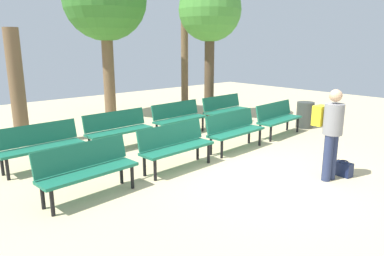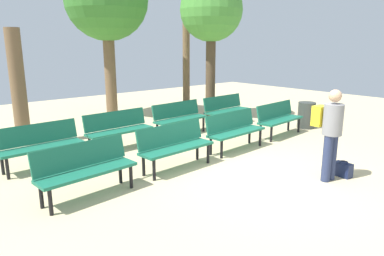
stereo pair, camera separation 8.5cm
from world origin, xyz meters
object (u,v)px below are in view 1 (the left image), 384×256
at_px(bench_r0_c3, 278,117).
at_px(trash_bin, 305,115).
at_px(bench_r0_c0, 87,167).
at_px(bench_r1_c2, 179,116).
at_px(bench_r0_c1, 175,144).
at_px(bench_r0_c2, 234,128).
at_px(tree_3, 17,88).
at_px(visitor_with_backpack, 331,129).
at_px(bench_r1_c3, 224,108).
at_px(tree_0, 210,12).
at_px(bench_r1_c1, 118,128).
at_px(bench_r1_c0, 40,143).
at_px(handbag, 343,169).
at_px(tree_2, 105,0).
at_px(tree_1, 185,64).

relative_size(bench_r0_c3, trash_bin, 2.14).
relative_size(bench_r0_c0, bench_r1_c2, 1.00).
distance_m(bench_r0_c1, bench_r0_c2, 1.84).
height_order(tree_3, visitor_with_backpack, tree_3).
relative_size(bench_r0_c3, bench_r1_c3, 1.01).
relative_size(tree_0, trash_bin, 5.83).
height_order(bench_r1_c1, bench_r1_c2, same).
bearing_deg(bench_r1_c0, visitor_with_backpack, -49.59).
bearing_deg(handbag, bench_r1_c1, 117.22).
bearing_deg(bench_r1_c1, handbag, -64.39).
bearing_deg(bench_r1_c2, bench_r0_c1, -133.81).
bearing_deg(bench_r0_c1, tree_0, 35.65).
relative_size(bench_r1_c2, handbag, 4.86).
bearing_deg(bench_r0_c0, handbag, -34.05).
height_order(bench_r0_c3, handbag, bench_r0_c3).
height_order(bench_r0_c2, tree_2, tree_2).
distance_m(bench_r1_c2, tree_2, 4.70).
xyz_separation_m(bench_r1_c1, handbag, (2.24, -4.35, -0.37)).
distance_m(bench_r1_c2, tree_0, 3.73).
bearing_deg(bench_r1_c1, bench_r0_c1, -87.30).
bearing_deg(bench_r1_c1, trash_bin, -20.09).
xyz_separation_m(bench_r0_c1, bench_r0_c3, (3.71, 0.23, 0.00)).
xyz_separation_m(bench_r0_c3, tree_2, (-2.15, 5.20, 3.27)).
xyz_separation_m(bench_r0_c0, tree_1, (6.30, 5.00, 1.18)).
height_order(bench_r0_c3, tree_2, tree_2).
relative_size(bench_r0_c1, tree_2, 0.31).
bearing_deg(trash_bin, bench_r0_c0, -177.33).
distance_m(bench_r1_c0, tree_0, 6.68).
bearing_deg(trash_bin, bench_r1_c1, 161.53).
relative_size(bench_r0_c1, bench_r1_c1, 1.00).
xyz_separation_m(bench_r1_c2, bench_r1_c3, (1.84, 0.04, 0.00)).
height_order(bench_r0_c1, trash_bin, bench_r0_c1).
height_order(visitor_with_backpack, handbag, visitor_with_backpack).
relative_size(bench_r1_c0, bench_r1_c1, 1.00).
distance_m(bench_r0_c2, bench_r1_c1, 2.71).
bearing_deg(trash_bin, bench_r1_c3, 127.78).
height_order(bench_r0_c0, bench_r1_c2, same).
xyz_separation_m(tree_3, trash_bin, (6.81, -3.57, -1.01)).
xyz_separation_m(bench_r1_c0, tree_0, (5.88, 1.30, 2.88)).
relative_size(bench_r0_c2, visitor_with_backpack, 0.98).
height_order(bench_r1_c3, tree_0, tree_0).
distance_m(bench_r1_c1, handbag, 4.91).
height_order(bench_r1_c0, bench_r1_c1, same).
height_order(bench_r0_c1, bench_r1_c0, same).
bearing_deg(handbag, bench_r1_c2, 94.20).
distance_m(bench_r0_c1, visitor_with_backpack, 2.88).
relative_size(bench_r0_c3, tree_2, 0.32).
bearing_deg(bench_r0_c3, visitor_with_backpack, -133.01).
bearing_deg(bench_r0_c0, bench_r1_c2, 26.31).
bearing_deg(tree_3, bench_r0_c2, -45.80).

